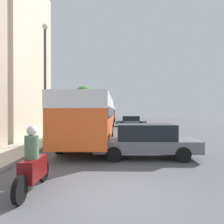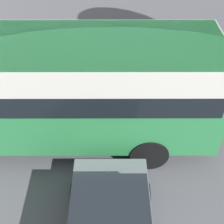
{
  "view_description": "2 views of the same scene",
  "coord_description": "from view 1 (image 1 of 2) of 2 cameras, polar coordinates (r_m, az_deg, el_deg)",
  "views": [
    {
      "loc": [
        0.0,
        -5.16,
        2.11
      ],
      "look_at": [
        -0.69,
        23.01,
        1.94
      ],
      "focal_mm": 35.0,
      "sensor_mm": 36.0,
      "label": 1
    },
    {
      "loc": [
        4.73,
        24.43,
        6.58
      ],
      "look_at": [
        -0.32,
        24.43,
        2.18
      ],
      "focal_mm": 50.0,
      "sensor_mm": 36.0,
      "label": 2
    }
  ],
  "objects": [
    {
      "name": "car_crossing",
      "position": [
        9.94,
        8.75,
        -7.34
      ],
      "size": [
        4.55,
        1.86,
        1.51
      ],
      "rotation": [
        0.0,
        0.0,
        1.57
      ],
      "color": "slate",
      "rests_on": "ground_plane"
    },
    {
      "name": "pedestrian_walking_away",
      "position": [
        41.01,
        -6.1,
        -1.27
      ],
      "size": [
        0.39,
        0.39,
        1.57
      ],
      "color": "#232838",
      "rests_on": "sidewalk"
    },
    {
      "name": "car_far_curb",
      "position": [
        29.64,
        4.95,
        -2.32
      ],
      "size": [
        4.08,
        1.82,
        1.38
      ],
      "rotation": [
        0.0,
        0.0,
        1.57
      ],
      "color": "slate",
      "rests_on": "ground_plane"
    },
    {
      "name": "bus_third_in_line",
      "position": [
        39.93,
        -1.06,
        0.04
      ],
      "size": [
        2.57,
        9.32,
        2.9
      ],
      "color": "red",
      "rests_on": "ground_plane"
    },
    {
      "name": "bus_following",
      "position": [
        27.78,
        -2.2,
        0.09
      ],
      "size": [
        2.52,
        9.17,
        3.06
      ],
      "color": "#2D8447",
      "rests_on": "ground_plane"
    },
    {
      "name": "bus_lead",
      "position": [
        14.16,
        -5.32,
        -0.41
      ],
      "size": [
        2.61,
        11.26,
        2.95
      ],
      "color": "#EA5B23",
      "rests_on": "ground_plane"
    },
    {
      "name": "lamp_post",
      "position": [
        13.9,
        -17.11,
        9.51
      ],
      "size": [
        0.36,
        0.36,
        7.18
      ],
      "color": "#47474C",
      "rests_on": "sidewalk"
    },
    {
      "name": "ground_plane",
      "position": [
        5.57,
        1.37,
        -21.93
      ],
      "size": [
        120.0,
        120.0,
        0.0
      ],
      "primitive_type": "plane",
      "color": "#515156"
    },
    {
      "name": "street_tree",
      "position": [
        34.75,
        -7.23,
        4.01
      ],
      "size": [
        3.27,
        3.27,
        5.85
      ],
      "color": "brown",
      "rests_on": "sidewalk"
    },
    {
      "name": "motorcycle_behind_lead",
      "position": [
        6.21,
        -20.04,
        -12.98
      ],
      "size": [
        0.38,
        2.24,
        1.73
      ],
      "color": "maroon",
      "rests_on": "ground_plane"
    }
  ]
}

